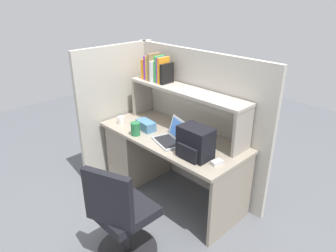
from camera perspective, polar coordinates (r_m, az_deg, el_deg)
name	(u,v)px	position (r m, az deg, el deg)	size (l,w,h in m)	color
ground_plane	(171,193)	(3.53, 0.60, -12.44)	(8.00, 8.00, 0.00)	#595B60
desk	(148,150)	(3.56, -3.81, -4.48)	(1.60, 0.70, 0.73)	gray
cubicle_partition_rear	(196,121)	(3.39, 5.22, 0.92)	(1.84, 0.05, 1.55)	#B2ADA0
cubicle_partition_left	(118,111)	(3.71, -9.20, 2.81)	(0.05, 1.06, 1.55)	#B2ADA0
overhead_hutch	(185,98)	(3.15, 3.28, 5.15)	(1.44, 0.28, 0.45)	gray
reference_books_on_shelf	(156,69)	(3.39, -2.20, 10.52)	(0.36, 0.19, 0.30)	orange
laptop	(172,137)	(3.00, 0.75, -2.11)	(0.37, 0.34, 0.22)	#B7BABF
backpack	(195,143)	(2.71, 5.06, -3.12)	(0.30, 0.23, 0.28)	black
computer_mouse	(217,162)	(2.68, 9.08, -6.70)	(0.06, 0.10, 0.03)	silver
paper_cup	(121,120)	(3.45, -8.70, 1.10)	(0.08, 0.08, 0.08)	white
tissue_box	(146,125)	(3.26, -4.15, 0.12)	(0.22, 0.12, 0.10)	teal
snack_canister	(135,129)	(3.15, -6.08, -0.52)	(0.10, 0.10, 0.14)	#26723F
office_chair	(122,221)	(2.62, -8.64, -17.01)	(0.53, 0.55, 0.93)	black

